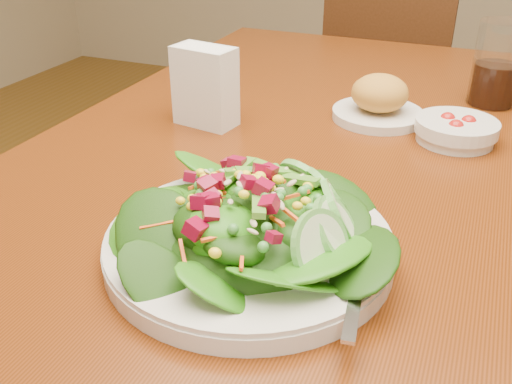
% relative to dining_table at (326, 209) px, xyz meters
% --- Properties ---
extents(dining_table, '(0.90, 1.40, 0.75)m').
position_rel_dining_table_xyz_m(dining_table, '(0.00, 0.00, 0.00)').
color(dining_table, '#62290C').
rests_on(dining_table, ground_plane).
extents(chair_far, '(0.42, 0.42, 0.88)m').
position_rel_dining_table_xyz_m(chair_far, '(-0.10, 1.10, -0.18)').
color(chair_far, '#42210F').
rests_on(chair_far, ground_plane).
extents(salad_plate, '(0.31, 0.31, 0.09)m').
position_rel_dining_table_xyz_m(salad_plate, '(0.00, -0.29, 0.13)').
color(salad_plate, silver).
rests_on(salad_plate, dining_table).
extents(bread_plate, '(0.15, 0.15, 0.08)m').
position_rel_dining_table_xyz_m(bread_plate, '(0.04, 0.16, 0.13)').
color(bread_plate, silver).
rests_on(bread_plate, dining_table).
extents(tomato_bowl, '(0.13, 0.13, 0.04)m').
position_rel_dining_table_xyz_m(tomato_bowl, '(0.17, 0.11, 0.12)').
color(tomato_bowl, silver).
rests_on(tomato_bowl, dining_table).
extents(drinking_glass, '(0.08, 0.08, 0.15)m').
position_rel_dining_table_xyz_m(drinking_glass, '(0.21, 0.31, 0.16)').
color(drinking_glass, silver).
rests_on(drinking_glass, dining_table).
extents(napkin_holder, '(0.11, 0.07, 0.13)m').
position_rel_dining_table_xyz_m(napkin_holder, '(-0.22, 0.03, 0.17)').
color(napkin_holder, white).
rests_on(napkin_holder, dining_table).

